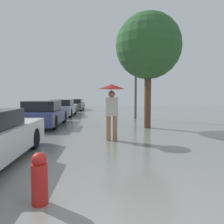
% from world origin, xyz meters
% --- Properties ---
extents(pedestrian, '(0.92, 0.92, 1.95)m').
position_xyz_m(pedestrian, '(-0.03, 5.36, 1.43)').
color(pedestrian, '#9E7051').
rests_on(pedestrian, ground_plane).
extents(parked_car_second, '(1.79, 4.22, 1.29)m').
position_xyz_m(parked_car_second, '(-3.34, 9.07, 0.61)').
color(parked_car_second, navy).
rests_on(parked_car_second, ground_plane).
extents(parked_car_third, '(1.65, 4.44, 1.23)m').
position_xyz_m(parked_car_third, '(-3.32, 14.55, 0.58)').
color(parked_car_third, '#9EA3A8').
rests_on(parked_car_third, ground_plane).
extents(parked_car_farthest, '(1.75, 4.49, 1.13)m').
position_xyz_m(parked_car_farthest, '(-3.18, 20.67, 0.54)').
color(parked_car_farthest, '#4C514C').
rests_on(parked_car_farthest, ground_plane).
extents(tree, '(3.08, 3.08, 5.41)m').
position_xyz_m(tree, '(1.82, 8.17, 3.84)').
color(tree, brown).
rests_on(tree, ground_plane).
extents(street_lamp, '(0.34, 0.34, 4.23)m').
position_xyz_m(street_lamp, '(1.83, 12.01, 2.59)').
color(street_lamp, '#515456').
rests_on(street_lamp, ground_plane).
extents(fire_hydrant, '(0.24, 0.24, 0.77)m').
position_xyz_m(fire_hydrant, '(-1.28, 0.96, 0.38)').
color(fire_hydrant, '#B21E19').
rests_on(fire_hydrant, ground_plane).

